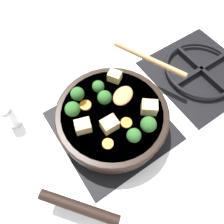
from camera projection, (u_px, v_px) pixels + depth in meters
name	position (u px, v px, depth m)	size (l,w,h in m)	color
ground_plane	(112.00, 126.00, 0.65)	(2.40, 2.40, 0.00)	white
front_burner_grate	(112.00, 124.00, 0.64)	(0.31, 0.31, 0.03)	black
rear_burner_grate	(200.00, 71.00, 0.74)	(0.31, 0.31, 0.03)	black
skillet_pan	(112.00, 117.00, 0.60)	(0.38, 0.41, 0.06)	black
wooden_spoon	(139.00, 74.00, 0.63)	(0.23, 0.24, 0.02)	#A87A4C
tofu_cube_center_large	(83.00, 126.00, 0.54)	(0.04, 0.03, 0.03)	#DBB770
tofu_cube_near_handle	(110.00, 124.00, 0.54)	(0.04, 0.03, 0.03)	#DBB770
tofu_cube_east_chunk	(149.00, 107.00, 0.56)	(0.04, 0.03, 0.03)	#DBB770
tofu_cube_west_chunk	(115.00, 76.00, 0.62)	(0.04, 0.03, 0.03)	#DBB770
broccoli_floret_near_spoon	(148.00, 124.00, 0.53)	(0.04, 0.04, 0.05)	#709956
broccoli_floret_center_top	(73.00, 109.00, 0.55)	(0.04, 0.04, 0.05)	#709956
broccoli_floret_east_rim	(133.00, 136.00, 0.52)	(0.04, 0.04, 0.04)	#709956
broccoli_floret_west_rim	(106.00, 97.00, 0.57)	(0.04, 0.04, 0.04)	#709956
broccoli_floret_north_edge	(98.00, 87.00, 0.59)	(0.03, 0.03, 0.04)	#709956
broccoli_floret_south_cluster	(77.00, 94.00, 0.57)	(0.04, 0.04, 0.04)	#709956
carrot_slice_orange_thin	(126.00, 123.00, 0.56)	(0.03, 0.03, 0.01)	orange
carrot_slice_near_center	(108.00, 144.00, 0.53)	(0.03, 0.03, 0.01)	orange
carrot_slice_edge_slice	(85.00, 105.00, 0.58)	(0.03, 0.03, 0.01)	orange
salt_shaker	(10.00, 117.00, 0.62)	(0.04, 0.04, 0.09)	white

